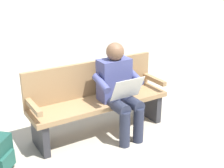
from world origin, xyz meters
name	(u,v)px	position (x,y,z in m)	size (l,w,h in m)	color
ground_plane	(100,132)	(0.00, 0.00, 0.00)	(40.00, 40.00, 0.00)	#B7AD99
bench_near	(97,98)	(0.00, -0.07, 0.46)	(1.82, 0.55, 0.90)	#9E7A51
person_seated	(119,88)	(-0.19, 0.15, 0.63)	(0.58, 0.58, 1.18)	#474C84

